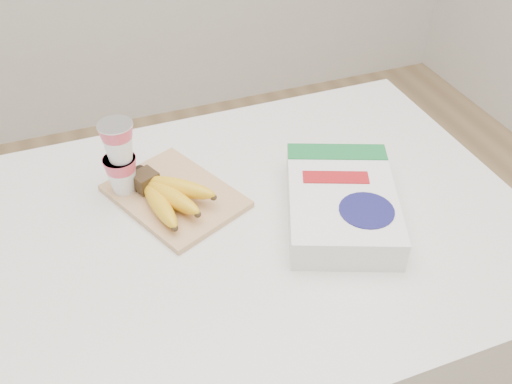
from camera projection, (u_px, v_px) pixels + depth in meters
room at (210, 41)px, 0.88m from camera, size 4.00×4.00×4.00m
table at (228, 365)px, 1.44m from camera, size 1.26×0.84×0.95m
cutting_board at (175, 196)px, 1.21m from camera, size 0.30×0.33×0.01m
bananas at (168, 195)px, 1.16m from camera, size 0.16×0.20×0.06m
yogurt_stack at (119, 156)px, 1.16m from camera, size 0.07×0.07×0.17m
cereal_box at (341, 202)px, 1.15m from camera, size 0.31×0.37×0.07m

